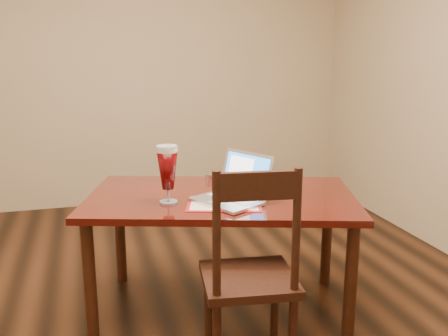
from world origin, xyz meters
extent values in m
plane|color=black|center=(0.00, 0.00, 0.00)|extent=(5.00, 5.00, 0.00)
cube|color=tan|center=(0.00, 2.50, 1.35)|extent=(4.50, 0.01, 2.70)
cube|color=#470B09|center=(0.35, 0.16, 0.70)|extent=(1.72, 1.28, 0.04)
cylinder|color=#36160D|center=(-0.42, 0.02, 0.34)|extent=(0.07, 0.07, 0.68)
cylinder|color=#36160D|center=(0.91, -0.38, 0.34)|extent=(0.07, 0.07, 0.68)
cylinder|color=#36160D|center=(-0.21, 0.70, 0.34)|extent=(0.07, 0.07, 0.68)
cylinder|color=#36160D|center=(1.11, 0.30, 0.34)|extent=(0.07, 0.07, 0.68)
cube|color=#AE1013|center=(0.32, -0.01, 0.72)|extent=(0.47, 0.39, 0.00)
cube|color=beige|center=(0.32, -0.01, 0.72)|extent=(0.42, 0.35, 0.00)
cube|color=silver|center=(0.33, -0.01, 0.73)|extent=(0.39, 0.44, 0.02)
cube|color=#B8B7BC|center=(0.38, 0.02, 0.74)|extent=(0.24, 0.31, 0.00)
cube|color=silver|center=(0.27, -0.04, 0.74)|extent=(0.10, 0.11, 0.00)
cube|color=silver|center=(0.47, 0.07, 0.86)|extent=(0.24, 0.35, 0.24)
cube|color=blue|center=(0.47, 0.07, 0.86)|extent=(0.20, 0.30, 0.20)
cube|color=white|center=(0.44, 0.11, 0.86)|extent=(0.13, 0.18, 0.17)
cylinder|color=silver|center=(0.03, 0.09, 0.73)|extent=(0.10, 0.10, 0.01)
cylinder|color=silver|center=(0.03, 0.09, 0.77)|extent=(0.02, 0.02, 0.07)
cylinder|color=beige|center=(0.03, 0.09, 1.02)|extent=(0.11, 0.11, 0.02)
cylinder|color=silver|center=(0.03, 0.09, 1.04)|extent=(0.11, 0.11, 0.01)
cylinder|color=silver|center=(0.37, 0.51, 0.74)|extent=(0.06, 0.06, 0.04)
cylinder|color=silver|center=(0.46, 0.44, 0.74)|extent=(0.06, 0.06, 0.04)
cube|color=black|center=(0.33, -0.40, 0.45)|extent=(0.49, 0.47, 0.04)
cylinder|color=black|center=(0.18, -0.21, 0.22)|extent=(0.04, 0.04, 0.43)
cylinder|color=black|center=(0.53, -0.26, 0.22)|extent=(0.04, 0.04, 0.43)
cylinder|color=black|center=(0.13, -0.55, 0.76)|extent=(0.04, 0.04, 0.57)
cylinder|color=black|center=(0.49, -0.59, 0.76)|extent=(0.04, 0.04, 0.57)
cube|color=black|center=(0.31, -0.57, 0.97)|extent=(0.36, 0.07, 0.13)
camera|label=1|loc=(-0.38, -2.52, 1.55)|focal=40.00mm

